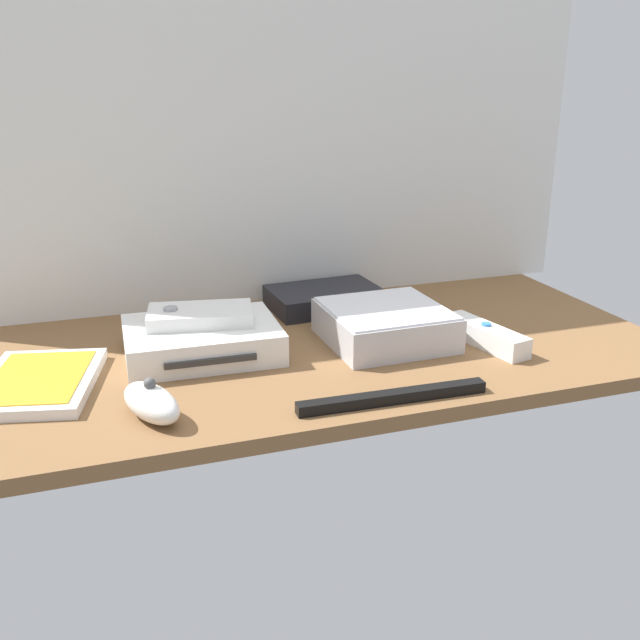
% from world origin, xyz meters
% --- Properties ---
extents(ground_plane, '(1.00, 0.48, 0.02)m').
position_xyz_m(ground_plane, '(0.00, 0.00, -0.01)').
color(ground_plane, brown).
rests_on(ground_plane, ground).
extents(back_wall, '(1.10, 0.01, 0.64)m').
position_xyz_m(back_wall, '(0.00, 0.25, 0.32)').
color(back_wall, silver).
rests_on(back_wall, ground).
extents(game_console, '(0.21, 0.17, 0.04)m').
position_xyz_m(game_console, '(-0.17, 0.02, 0.02)').
color(game_console, white).
rests_on(game_console, ground_plane).
extents(mini_computer, '(0.17, 0.17, 0.05)m').
position_xyz_m(mini_computer, '(0.10, -0.01, 0.03)').
color(mini_computer, silver).
rests_on(mini_computer, ground_plane).
extents(game_case, '(0.18, 0.22, 0.02)m').
position_xyz_m(game_case, '(-0.38, -0.02, 0.01)').
color(game_case, white).
rests_on(game_case, ground_plane).
extents(network_router, '(0.19, 0.13, 0.03)m').
position_xyz_m(network_router, '(0.06, 0.16, 0.02)').
color(network_router, black).
rests_on(network_router, ground_plane).
extents(remote_wand, '(0.07, 0.15, 0.03)m').
position_xyz_m(remote_wand, '(0.23, -0.07, 0.02)').
color(remote_wand, white).
rests_on(remote_wand, ground_plane).
extents(remote_nunchuk, '(0.08, 0.11, 0.05)m').
position_xyz_m(remote_nunchuk, '(-0.26, -0.15, 0.02)').
color(remote_nunchuk, white).
rests_on(remote_nunchuk, ground_plane).
extents(remote_classic_pad, '(0.16, 0.10, 0.02)m').
position_xyz_m(remote_classic_pad, '(-0.17, 0.03, 0.05)').
color(remote_classic_pad, white).
rests_on(remote_classic_pad, game_console).
extents(sensor_bar, '(0.24, 0.02, 0.01)m').
position_xyz_m(sensor_bar, '(0.02, -0.20, 0.01)').
color(sensor_bar, black).
rests_on(sensor_bar, ground_plane).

